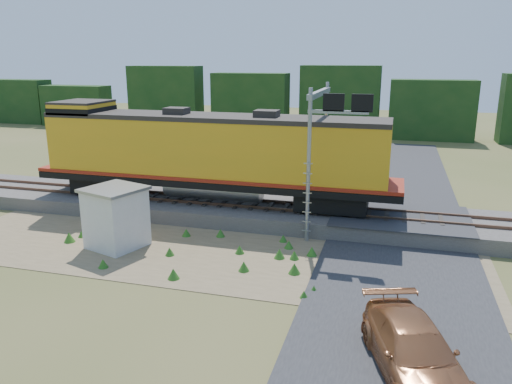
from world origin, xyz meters
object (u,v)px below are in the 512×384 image
(locomotive, at_px, (207,153))
(shed, at_px, (116,217))
(car, at_px, (414,351))
(signal_gantry, at_px, (324,124))

(locomotive, relative_size, shed, 6.69)
(locomotive, xyz_separation_m, car, (11.08, -12.62, -2.86))
(shed, distance_m, car, 15.03)
(locomotive, height_order, car, locomotive)
(signal_gantry, height_order, car, signal_gantry)
(shed, relative_size, car, 0.60)
(locomotive, bearing_deg, shed, -111.74)
(signal_gantry, bearing_deg, shed, -149.54)
(locomotive, distance_m, shed, 6.79)
(signal_gantry, bearing_deg, locomotive, 174.16)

